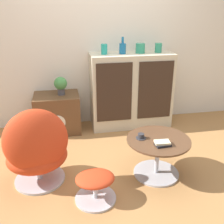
# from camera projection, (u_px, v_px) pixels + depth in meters

# --- Properties ---
(ground_plane) EXTENTS (12.00, 12.00, 0.00)m
(ground_plane) POSITION_uv_depth(u_px,v_px,m) (117.00, 170.00, 2.84)
(ground_plane) COLOR #A87542
(wall_back) EXTENTS (6.40, 0.06, 2.60)m
(wall_back) POSITION_uv_depth(u_px,v_px,m) (97.00, 33.00, 3.58)
(wall_back) COLOR silver
(wall_back) RESTS_ON ground_plane
(sideboard) EXTENTS (1.14, 0.44, 1.05)m
(sideboard) POSITION_uv_depth(u_px,v_px,m) (131.00, 91.00, 3.72)
(sideboard) COLOR beige
(sideboard) RESTS_ON ground_plane
(tv_console) EXTENTS (0.60, 0.47, 0.53)m
(tv_console) POSITION_uv_depth(u_px,v_px,m) (58.00, 113.00, 3.63)
(tv_console) COLOR brown
(tv_console) RESTS_ON ground_plane
(egg_chair) EXTENTS (0.68, 0.64, 0.82)m
(egg_chair) POSITION_uv_depth(u_px,v_px,m) (37.00, 150.00, 2.49)
(egg_chair) COLOR #B7B7BC
(egg_chair) RESTS_ON ground_plane
(ottoman) EXTENTS (0.38, 0.38, 0.27)m
(ottoman) POSITION_uv_depth(u_px,v_px,m) (95.00, 183.00, 2.35)
(ottoman) COLOR #B7B7BC
(ottoman) RESTS_ON ground_plane
(coffee_table) EXTENTS (0.64, 0.64, 0.41)m
(coffee_table) POSITION_uv_depth(u_px,v_px,m) (158.00, 153.00, 2.68)
(coffee_table) COLOR #B7B7BC
(coffee_table) RESTS_ON ground_plane
(vase_leftmost) EXTENTS (0.08, 0.08, 0.13)m
(vase_leftmost) POSITION_uv_depth(u_px,v_px,m) (104.00, 49.00, 3.44)
(vase_leftmost) COLOR teal
(vase_leftmost) RESTS_ON sideboard
(vase_inner_left) EXTENTS (0.09, 0.09, 0.22)m
(vase_inner_left) POSITION_uv_depth(u_px,v_px,m) (123.00, 48.00, 3.48)
(vase_inner_left) COLOR #196699
(vase_inner_left) RESTS_ON sideboard
(vase_inner_right) EXTENTS (0.13, 0.13, 0.13)m
(vase_inner_right) POSITION_uv_depth(u_px,v_px,m) (140.00, 48.00, 3.52)
(vase_inner_right) COLOR #2D8E6B
(vase_inner_right) RESTS_ON sideboard
(vase_rightmost) EXTENTS (0.09, 0.09, 0.13)m
(vase_rightmost) POSITION_uv_depth(u_px,v_px,m) (158.00, 48.00, 3.57)
(vase_rightmost) COLOR #2D8E6B
(vase_rightmost) RESTS_ON sideboard
(potted_plant) EXTENTS (0.17, 0.17, 0.24)m
(potted_plant) POSITION_uv_depth(u_px,v_px,m) (61.00, 84.00, 3.49)
(potted_plant) COLOR #4C4C51
(potted_plant) RESTS_ON tv_console
(teacup) EXTENTS (0.10, 0.10, 0.05)m
(teacup) POSITION_uv_depth(u_px,v_px,m) (141.00, 136.00, 2.63)
(teacup) COLOR #2D2D33
(teacup) RESTS_ON coffee_table
(book_stack) EXTENTS (0.16, 0.11, 0.04)m
(book_stack) POSITION_uv_depth(u_px,v_px,m) (163.00, 143.00, 2.49)
(book_stack) COLOR black
(book_stack) RESTS_ON coffee_table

